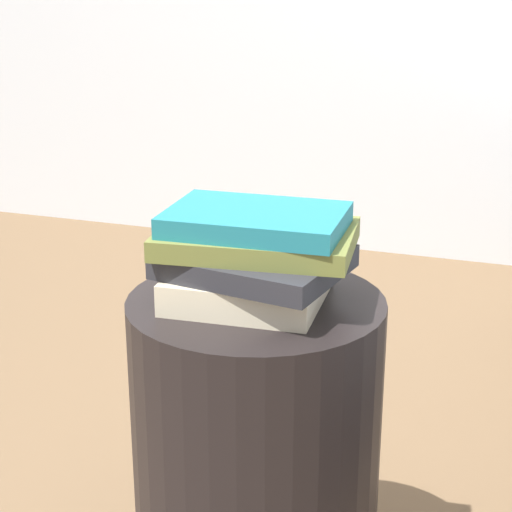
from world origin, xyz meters
name	(u,v)px	position (x,y,z in m)	size (l,w,h in m)	color
side_table	(256,461)	(0.00, 0.00, 0.28)	(0.40, 0.40, 0.57)	black
book_cream	(249,285)	(-0.01, 0.00, 0.59)	(0.23, 0.21, 0.05)	beige
book_charcoal	(254,262)	(0.00, -0.01, 0.63)	(0.25, 0.21, 0.03)	#28282D
book_olive	(258,239)	(0.00, 0.01, 0.67)	(0.29, 0.20, 0.03)	olive
book_teal	(256,221)	(0.00, 0.00, 0.70)	(0.26, 0.18, 0.03)	#1E727F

